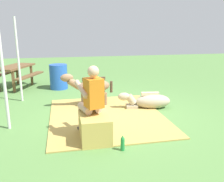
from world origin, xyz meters
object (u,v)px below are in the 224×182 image
pony_standing (90,86)px  tent_pole_right (18,60)px  pony_lying (149,101)px  tent_pole_left (3,73)px  person_seated (91,98)px  soda_bottle (123,143)px  water_barrel (59,77)px  hay_bale (95,127)px  picnic_bench (15,71)px

pony_standing → tent_pole_right: (0.82, 1.83, 0.61)m
pony_lying → tent_pole_left: (-0.63, 3.21, 0.94)m
pony_standing → person_seated: bearing=173.8°
soda_bottle → person_seated: bearing=33.2°
pony_standing → tent_pole_left: bearing=122.3°
water_barrel → hay_bale: bearing=-170.7°
hay_bale → picnic_bench: size_ratio=0.39×
person_seated → pony_lying: (1.31, -1.61, -0.55)m
person_seated → tent_pole_left: size_ratio=0.60×
water_barrel → pony_standing: bearing=-158.2°
soda_bottle → tent_pole_left: tent_pole_left is taller
soda_bottle → picnic_bench: (4.95, 2.48, 0.45)m
tent_pole_left → tent_pole_right: (1.96, 0.04, 0.00)m
person_seated → picnic_bench: size_ratio=0.71×
picnic_bench → water_barrel: bearing=-106.3°
pony_lying → tent_pole_left: bearing=101.1°
tent_pole_right → tent_pole_left: bearing=-178.9°
hay_bale → tent_pole_right: bearing=30.7°
person_seated → water_barrel: 3.94m
water_barrel → picnic_bench: water_barrel is taller
pony_standing → soda_bottle: pony_standing is taller
person_seated → pony_standing: 1.84m
pony_standing → water_barrel: size_ratio=1.65×
pony_lying → person_seated: bearing=129.2°
hay_bale → soda_bottle: hay_bale is taller
tent_pole_left → tent_pole_right: size_ratio=1.00×
person_seated → tent_pole_right: size_ratio=0.60×
hay_bale → water_barrel: 4.09m
pony_lying → picnic_bench: picnic_bench is taller
soda_bottle → tent_pole_right: (3.30, 2.06, 1.00)m
pony_standing → pony_lying: bearing=-109.7°
hay_bale → soda_bottle: size_ratio=2.73×
person_seated → water_barrel: bearing=9.2°
person_seated → tent_pole_left: bearing=66.7°
pony_lying → water_barrel: (2.56, 2.24, 0.22)m
pony_lying → picnic_bench: bearing=50.9°
water_barrel → tent_pole_left: (-3.19, 0.97, 0.72)m
soda_bottle → tent_pole_left: 2.62m
water_barrel → person_seated: bearing=-170.8°
hay_bale → pony_lying: 2.16m
hay_bale → person_seated: size_ratio=0.55×
soda_bottle → water_barrel: size_ratio=0.33×
water_barrel → tent_pole_left: size_ratio=0.36×
pony_standing → picnic_bench: size_ratio=0.71×
hay_bale → picnic_bench: bearing=25.1°
hay_bale → person_seated: (0.16, 0.03, 0.51)m
hay_bale → tent_pole_left: (0.85, 1.63, 0.90)m
water_barrel → tent_pole_left: tent_pole_left is taller
pony_standing → picnic_bench: 3.35m
hay_bale → pony_standing: bearing=-4.8°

